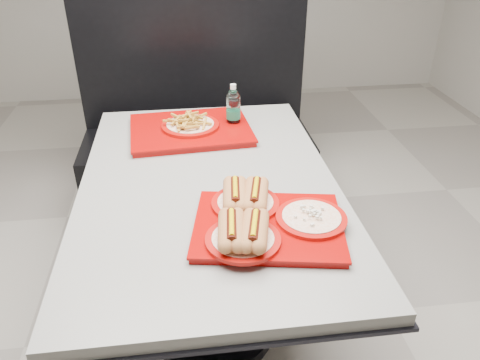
{
  "coord_description": "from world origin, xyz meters",
  "views": [
    {
      "loc": [
        -0.07,
        -1.44,
        1.59
      ],
      "look_at": [
        0.09,
        -0.15,
        0.83
      ],
      "focal_mm": 35.0,
      "sensor_mm": 36.0,
      "label": 1
    }
  ],
  "objects": [
    {
      "name": "diner_table",
      "position": [
        0.0,
        0.0,
        0.58
      ],
      "size": [
        0.92,
        1.42,
        0.75
      ],
      "color": "black",
      "rests_on": "ground"
    },
    {
      "name": "tray_near",
      "position": [
        0.14,
        -0.31,
        0.79
      ],
      "size": [
        0.5,
        0.42,
        0.1
      ],
      "rotation": [
        0.0,
        0.0,
        -0.18
      ],
      "color": "#900503",
      "rests_on": "diner_table"
    },
    {
      "name": "booth_bench",
      "position": [
        0.0,
        1.09,
        0.4
      ],
      "size": [
        1.3,
        0.57,
        1.35
      ],
      "color": "black",
      "rests_on": "ground"
    },
    {
      "name": "tray_far",
      "position": [
        -0.05,
        0.41,
        0.78
      ],
      "size": [
        0.53,
        0.43,
        0.1
      ],
      "rotation": [
        0.0,
        0.0,
        0.07
      ],
      "color": "#900503",
      "rests_on": "diner_table"
    },
    {
      "name": "ground",
      "position": [
        0.0,
        0.0,
        0.0
      ],
      "size": [
        6.0,
        6.0,
        0.0
      ],
      "primitive_type": "plane",
      "color": "gray",
      "rests_on": "ground"
    },
    {
      "name": "water_bottle",
      "position": [
        0.14,
        0.45,
        0.84
      ],
      "size": [
        0.06,
        0.06,
        0.2
      ],
      "rotation": [
        0.0,
        0.0,
        0.38
      ],
      "color": "silver",
      "rests_on": "diner_table"
    }
  ]
}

